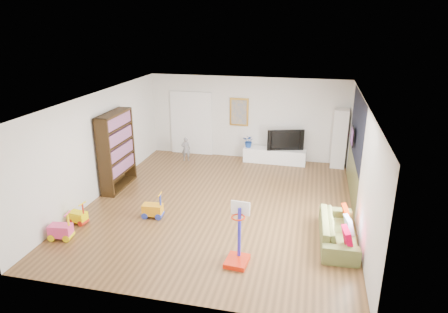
% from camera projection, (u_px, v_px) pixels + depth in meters
% --- Properties ---
extents(floor, '(6.50, 7.50, 0.00)m').
position_uv_depth(floor, '(220.00, 204.00, 10.09)').
color(floor, brown).
rests_on(floor, ground).
extents(ceiling, '(6.50, 7.50, 0.00)m').
position_uv_depth(ceiling, '(220.00, 99.00, 9.20)').
color(ceiling, white).
rests_on(ceiling, ground).
extents(wall_back, '(6.50, 0.00, 2.70)m').
position_uv_depth(wall_back, '(247.00, 118.00, 13.10)').
color(wall_back, silver).
rests_on(wall_back, ground).
extents(wall_front, '(6.50, 0.00, 2.70)m').
position_uv_depth(wall_front, '(164.00, 230.00, 6.20)').
color(wall_front, silver).
rests_on(wall_front, ground).
extents(wall_left, '(0.00, 7.50, 2.70)m').
position_uv_depth(wall_left, '(99.00, 145.00, 10.34)').
color(wall_left, silver).
rests_on(wall_left, ground).
extents(wall_right, '(0.00, 7.50, 2.70)m').
position_uv_depth(wall_right, '(361.00, 164.00, 8.96)').
color(wall_right, silver).
rests_on(wall_right, ground).
extents(navy_accent, '(0.01, 3.20, 1.70)m').
position_uv_depth(navy_accent, '(357.00, 127.00, 10.09)').
color(navy_accent, black).
rests_on(navy_accent, wall_right).
extents(olive_wainscot, '(0.01, 3.20, 1.00)m').
position_uv_depth(olive_wainscot, '(352.00, 177.00, 10.53)').
color(olive_wainscot, brown).
rests_on(olive_wainscot, wall_right).
extents(doorway, '(1.45, 0.06, 2.10)m').
position_uv_depth(doorway, '(191.00, 124.00, 13.56)').
color(doorway, white).
rests_on(doorway, ground).
extents(painting_back, '(0.62, 0.06, 0.92)m').
position_uv_depth(painting_back, '(239.00, 112.00, 13.05)').
color(painting_back, gold).
rests_on(painting_back, wall_back).
extents(artwork_right, '(0.04, 0.56, 0.46)m').
position_uv_depth(artwork_right, '(353.00, 136.00, 10.39)').
color(artwork_right, '#7F3F8C').
rests_on(artwork_right, wall_right).
extents(media_console, '(2.01, 0.54, 0.47)m').
position_uv_depth(media_console, '(275.00, 155.00, 12.96)').
color(media_console, white).
rests_on(media_console, ground).
extents(tall_cabinet, '(0.45, 0.45, 1.85)m').
position_uv_depth(tall_cabinet, '(340.00, 139.00, 12.36)').
color(tall_cabinet, white).
rests_on(tall_cabinet, ground).
extents(bookshelf, '(0.39, 1.45, 2.12)m').
position_uv_depth(bookshelf, '(117.00, 151.00, 10.81)').
color(bookshelf, black).
rests_on(bookshelf, ground).
extents(sofa, '(0.78, 1.86, 0.54)m').
position_uv_depth(sofa, '(338.00, 231.00, 8.31)').
color(sofa, olive).
rests_on(sofa, ground).
extents(basketball_hoop, '(0.47, 0.55, 1.23)m').
position_uv_depth(basketball_hoop, '(237.00, 235.00, 7.47)').
color(basketball_hoop, red).
rests_on(basketball_hoop, ground).
extents(ride_on_yellow, '(0.43, 0.30, 0.53)m').
position_uv_depth(ride_on_yellow, '(77.00, 213.00, 9.08)').
color(ride_on_yellow, '#FBE201').
rests_on(ride_on_yellow, ground).
extents(ride_on_orange, '(0.48, 0.32, 0.62)m').
position_uv_depth(ride_on_orange, '(152.00, 205.00, 9.35)').
color(ride_on_orange, orange).
rests_on(ride_on_orange, ground).
extents(ride_on_pink, '(0.50, 0.35, 0.62)m').
position_uv_depth(ride_on_pink, '(60.00, 226.00, 8.43)').
color(ride_on_pink, '#F33E7D').
rests_on(ride_on_pink, ground).
extents(child, '(0.34, 0.27, 0.80)m').
position_uv_depth(child, '(186.00, 149.00, 13.07)').
color(child, gray).
rests_on(child, ground).
extents(tv, '(1.17, 0.48, 0.68)m').
position_uv_depth(tv, '(285.00, 139.00, 12.73)').
color(tv, black).
rests_on(tv, media_console).
extents(vase_plant, '(0.44, 0.41, 0.42)m').
position_uv_depth(vase_plant, '(249.00, 141.00, 12.96)').
color(vase_plant, '#194096').
rests_on(vase_plant, media_console).
extents(pillow_left, '(0.17, 0.43, 0.42)m').
position_uv_depth(pillow_left, '(348.00, 239.00, 7.72)').
color(pillow_left, '#C70033').
rests_on(pillow_left, sofa).
extents(pillow_center, '(0.16, 0.36, 0.35)m').
position_uv_depth(pillow_center, '(349.00, 225.00, 8.24)').
color(pillow_center, white).
rests_on(pillow_center, sofa).
extents(pillow_right, '(0.14, 0.38, 0.37)m').
position_uv_depth(pillow_right, '(346.00, 214.00, 8.69)').
color(pillow_right, '#BE2300').
rests_on(pillow_right, sofa).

